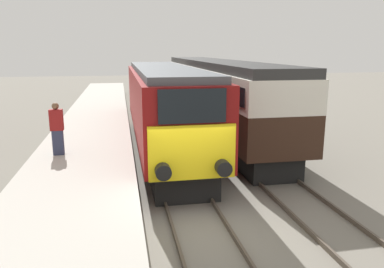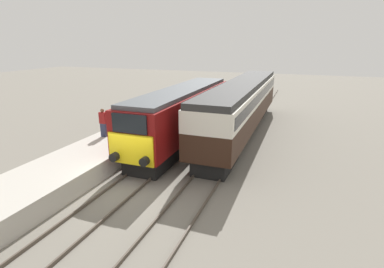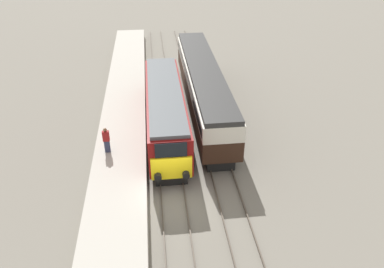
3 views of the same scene
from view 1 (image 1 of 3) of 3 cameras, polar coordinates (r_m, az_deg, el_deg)
name	(u,v)px [view 1 (image 1 of 3)]	position (r m, az deg, el deg)	size (l,w,h in m)	color
ground_plane	(198,226)	(10.30, 0.99, -13.78)	(120.00, 120.00, 0.00)	slate
platform_left	(91,142)	(17.55, -15.12, -1.19)	(3.50, 50.00, 1.00)	#B7B2A8
rails_near_track	(173,167)	(14.85, -2.99, -5.01)	(1.51, 60.00, 0.14)	#4C4238
rails_far_track	(254,162)	(15.65, 9.47, -4.23)	(1.50, 60.00, 0.14)	#4C4238
locomotive	(164,105)	(16.87, -4.28, 4.38)	(2.70, 13.80, 3.86)	black
passenger_carriage	(216,89)	(21.22, 3.69, 6.88)	(2.75, 18.61, 4.01)	black
person_on_platform	(57,129)	(13.75, -19.87, 0.75)	(0.44, 0.26, 1.84)	#2D334C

